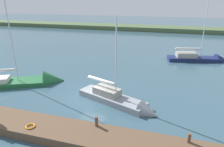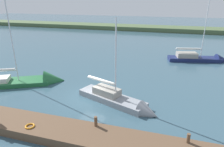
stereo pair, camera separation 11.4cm
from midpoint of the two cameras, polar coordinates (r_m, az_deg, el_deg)
The scene contains 9 objects.
ground_plane at distance 19.78m, azimuth -5.83°, elevation -6.96°, with size 200.00×200.00×0.00m, color #385666.
far_shoreline at distance 64.69m, azimuth 10.53°, elevation 12.01°, with size 180.00×8.00×2.40m, color #4C603D.
dock_pier at distance 15.14m, azimuth -14.60°, elevation -15.55°, with size 24.46×2.57×0.65m, color brown.
mooring_post_near at distance 13.89m, azimuth 21.07°, elevation -16.76°, with size 0.22×0.22×0.63m, color brown.
mooring_post_far at distance 14.46m, azimuth -4.39°, elevation -13.39°, with size 0.23×0.23×0.74m, color brown.
life_ring_buoy at distance 15.60m, azimuth -22.08°, elevation -13.65°, with size 0.66×0.66×0.10m, color orange.
sailboat_behind_pier at distance 24.84m, azimuth -22.79°, elevation -2.28°, with size 10.42×7.03×11.93m.
sailboat_inner_slip at distance 34.19m, azimuth 24.11°, elevation 3.68°, with size 9.39×3.99×10.36m.
sailboat_far_right at distance 18.44m, azimuth 2.49°, elevation -8.07°, with size 8.17×4.50×8.44m.
Camera 2 is at (-6.95, 16.16, 9.05)m, focal length 32.22 mm.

